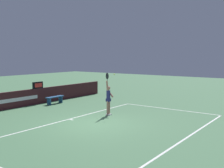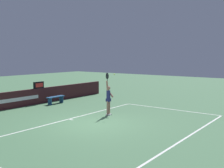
{
  "view_description": "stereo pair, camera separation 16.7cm",
  "coord_description": "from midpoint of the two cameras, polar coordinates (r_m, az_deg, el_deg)",
  "views": [
    {
      "loc": [
        -9.62,
        -8.11,
        3.21
      ],
      "look_at": [
        1.94,
        0.34,
        1.7
      ],
      "focal_mm": 43.95,
      "sensor_mm": 36.0,
      "label": 1
    },
    {
      "loc": [
        -9.52,
        -8.25,
        3.21
      ],
      "look_at": [
        1.94,
        0.34,
        1.7
      ],
      "focal_mm": 43.95,
      "sensor_mm": 36.0,
      "label": 2
    }
  ],
  "objects": [
    {
      "name": "speed_display",
      "position": [
        18.69,
        -14.77,
        -0.21
      ],
      "size": [
        0.75,
        0.16,
        0.43
      ],
      "color": "black",
      "rests_on": "back_wall"
    },
    {
      "name": "ground_plane",
      "position": [
        12.99,
        -3.58,
        -8.29
      ],
      "size": [
        60.0,
        60.0,
        0.0
      ],
      "primitive_type": "plane",
      "color": "#4A7750"
    },
    {
      "name": "courtside_bench_near",
      "position": [
        18.57,
        -11.39,
        -2.91
      ],
      "size": [
        1.39,
        0.42,
        0.49
      ],
      "color": "#255183",
      "rests_on": "ground"
    },
    {
      "name": "court_lines",
      "position": [
        12.2,
        1.23,
        -9.22
      ],
      "size": [
        10.95,
        6.03,
        0.0
      ],
      "color": "white",
      "rests_on": "ground"
    },
    {
      "name": "tennis_ball",
      "position": [
        14.38,
        0.8,
        2.03
      ],
      "size": [
        0.06,
        0.06,
        0.06
      ],
      "color": "#CEE133"
    },
    {
      "name": "back_wall",
      "position": [
        17.65,
        -19.66,
        -3.11
      ],
      "size": [
        16.15,
        0.17,
        1.03
      ],
      "color": "#3E191E",
      "rests_on": "ground"
    },
    {
      "name": "tennis_player",
      "position": [
        14.64,
        -0.43,
        -2.9
      ],
      "size": [
        0.44,
        0.39,
        2.31
      ],
      "color": "#A16E5D",
      "rests_on": "ground"
    }
  ]
}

